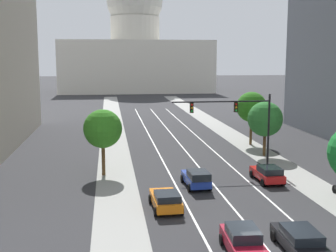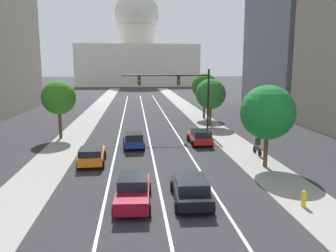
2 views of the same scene
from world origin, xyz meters
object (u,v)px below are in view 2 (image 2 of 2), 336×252
(capitol_building, at_px, (137,53))
(car_crimson, at_px, (133,190))
(cyclist, at_px, (258,145))
(street_tree_mid_left, at_px, (59,98))
(car_blue, at_px, (134,139))
(car_red, at_px, (200,137))
(traffic_signal_mast, at_px, (181,88))
(fire_hydrant, at_px, (304,198))
(car_orange, at_px, (92,155))
(street_tree_mid_right, at_px, (204,86))
(car_black, at_px, (191,189))
(street_tree_near_right, at_px, (211,94))
(street_tree_far_right, at_px, (268,113))

(capitol_building, bearing_deg, car_crimson, -90.76)
(cyclist, xyz_separation_m, street_tree_mid_left, (-18.16, 8.57, 3.43))
(car_blue, relative_size, street_tree_mid_left, 0.70)
(capitol_building, relative_size, car_red, 10.92)
(capitol_building, height_order, traffic_signal_mast, capitol_building)
(fire_hydrant, bearing_deg, car_blue, 122.40)
(car_crimson, height_order, fire_hydrant, car_crimson)
(capitol_building, xyz_separation_m, traffic_signal_mast, (3.69, -101.97, -7.63))
(car_crimson, height_order, car_red, car_crimson)
(car_orange, xyz_separation_m, cyclist, (13.72, 1.50, 0.12))
(traffic_signal_mast, distance_m, street_tree_mid_right, 12.22)
(car_black, distance_m, car_orange, 10.23)
(car_crimson, bearing_deg, capitol_building, 2.11)
(car_orange, height_order, street_tree_mid_left, street_tree_mid_left)
(street_tree_near_right, relative_size, street_tree_mid_left, 0.98)
(car_black, height_order, street_tree_mid_left, street_tree_mid_left)
(car_crimson, height_order, traffic_signal_mast, traffic_signal_mast)
(car_red, xyz_separation_m, traffic_signal_mast, (-1.12, 5.27, 4.36))
(car_black, height_order, car_red, car_red)
(car_blue, distance_m, cyclist, 11.11)
(street_tree_mid_right, bearing_deg, cyclist, -89.08)
(car_orange, bearing_deg, car_red, -60.21)
(car_black, xyz_separation_m, street_tree_mid_left, (-10.83, 18.06, 3.53))
(car_blue, bearing_deg, street_tree_mid_right, -32.64)
(car_blue, xyz_separation_m, traffic_signal_mast, (5.28, 6.10, 4.31))
(car_orange, distance_m, street_tree_near_right, 20.80)
(car_crimson, bearing_deg, cyclist, -45.10)
(car_crimson, bearing_deg, traffic_signal_mast, -12.55)
(car_orange, height_order, fire_hydrant, car_orange)
(car_red, relative_size, car_blue, 1.00)
(fire_hydrant, height_order, street_tree_near_right, street_tree_near_right)
(car_black, relative_size, car_blue, 1.10)
(street_tree_near_right, bearing_deg, street_tree_far_right, -89.35)
(car_black, height_order, street_tree_near_right, street_tree_near_right)
(capitol_building, bearing_deg, car_orange, -92.43)
(car_red, xyz_separation_m, street_tree_near_right, (3.27, 10.08, 3.29))
(traffic_signal_mast, bearing_deg, car_blue, -130.89)
(car_crimson, height_order, cyclist, cyclist)
(car_black, relative_size, street_tree_mid_left, 0.77)
(car_blue, height_order, traffic_signal_mast, traffic_signal_mast)
(car_black, relative_size, street_tree_far_right, 0.76)
(car_blue, height_order, street_tree_mid_left, street_tree_mid_left)
(car_red, distance_m, traffic_signal_mast, 6.93)
(car_black, distance_m, car_crimson, 3.20)
(car_black, bearing_deg, car_blue, 15.65)
(traffic_signal_mast, bearing_deg, cyclist, -61.59)
(car_red, height_order, car_orange, car_red)
(car_orange, xyz_separation_m, street_tree_near_right, (12.87, 16.00, 3.31))
(car_orange, xyz_separation_m, street_tree_far_right, (13.07, -1.90, 3.38))
(car_black, relative_size, fire_hydrant, 5.14)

